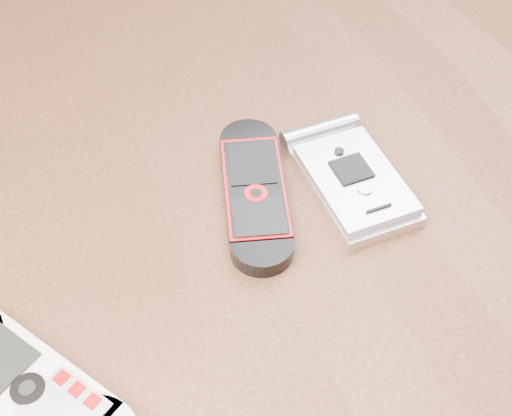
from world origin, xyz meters
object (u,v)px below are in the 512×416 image
Objects in this scene: table at (250,306)px; nokia_black_red at (255,191)px; motorola_razr at (353,179)px; nokia_white at (24,390)px.

nokia_black_red is (0.01, 0.02, 0.11)m from table.
nokia_black_red reaches higher than table.
motorola_razr is at bearing 2.15° from nokia_black_red.
nokia_black_red is at bearing 56.95° from table.
table is 0.11m from nokia_black_red.
nokia_white is at bearing -135.95° from nokia_black_red.
nokia_white is 0.25m from motorola_razr.
table is 0.21m from nokia_white.
nokia_white reaches higher than table.
motorola_razr is (0.24, 0.07, 0.00)m from nokia_white.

